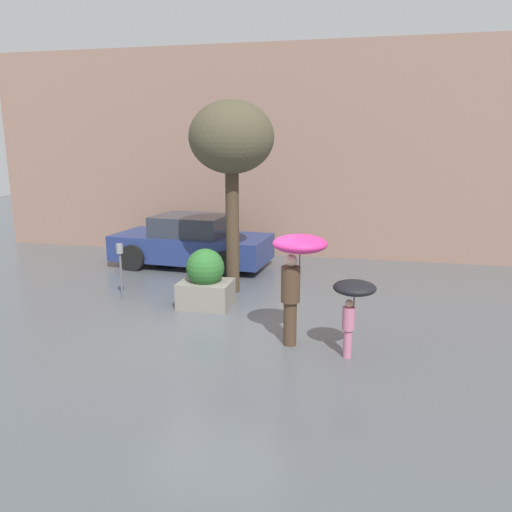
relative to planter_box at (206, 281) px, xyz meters
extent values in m
plane|color=#51565B|center=(0.65, -1.32, -0.55)|extent=(40.00, 40.00, 0.00)
cube|color=#8C6B5B|center=(0.65, 5.18, 2.45)|extent=(18.00, 0.30, 6.00)
cube|color=gray|center=(0.00, 0.00, -0.28)|extent=(1.05, 0.81, 0.53)
sphere|color=#286028|center=(0.00, 0.00, 0.28)|extent=(0.77, 0.77, 0.77)
cylinder|color=#473323|center=(1.98, -1.59, -0.17)|extent=(0.22, 0.22, 0.75)
cylinder|color=#473323|center=(1.98, -1.59, 0.50)|extent=(0.31, 0.31, 0.59)
sphere|color=beige|center=(1.98, -1.59, 0.89)|extent=(0.20, 0.20, 0.20)
cylinder|color=#4C4C51|center=(2.12, -1.59, 0.85)|extent=(0.02, 0.02, 0.65)
ellipsoid|color=#E02D84|center=(2.12, -1.59, 1.18)|extent=(0.88, 0.88, 0.28)
cylinder|color=#B76684|center=(2.93, -1.90, -0.32)|extent=(0.13, 0.13, 0.46)
cylinder|color=#B76684|center=(2.93, -1.90, 0.09)|extent=(0.19, 0.19, 0.36)
sphere|color=tan|center=(2.93, -1.90, 0.34)|extent=(0.12, 0.12, 0.12)
cylinder|color=#4C4C51|center=(3.00, -1.85, 0.34)|extent=(0.02, 0.02, 0.47)
ellipsoid|color=black|center=(3.00, -1.85, 0.58)|extent=(0.66, 0.66, 0.21)
cube|color=navy|center=(-1.44, 3.24, -0.02)|extent=(4.29, 2.11, 0.67)
cube|color=#2D333D|center=(-1.44, 3.24, 0.58)|extent=(1.99, 1.66, 0.53)
cylinder|color=black|center=(-2.80, 2.44, -0.21)|extent=(0.70, 0.27, 0.68)
cylinder|color=black|center=(-2.66, 4.23, -0.21)|extent=(0.70, 0.27, 0.68)
cylinder|color=black|center=(-0.22, 2.24, -0.21)|extent=(0.70, 0.27, 0.68)
cylinder|color=black|center=(-0.09, 4.03, -0.21)|extent=(0.70, 0.27, 0.68)
cylinder|color=#423323|center=(0.27, 1.14, 0.90)|extent=(0.29, 0.29, 2.90)
ellipsoid|color=#4C4733|center=(0.27, 1.14, 2.86)|extent=(1.81, 1.81, 1.54)
cylinder|color=#595B60|center=(-1.86, -0.01, -0.03)|extent=(0.05, 0.05, 1.03)
cylinder|color=gray|center=(-1.86, -0.01, 0.59)|extent=(0.14, 0.14, 0.20)
camera|label=1|loc=(3.10, -9.32, 2.74)|focal=35.00mm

